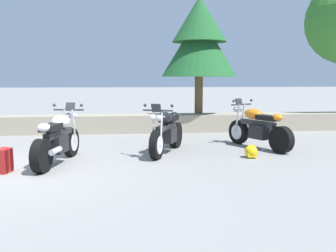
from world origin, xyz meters
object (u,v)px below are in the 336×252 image
object	(u,v)px
rider_helmet	(251,152)
pine_tree_mid_right	(199,38)
motorcycle_white_near_left	(58,140)
rider_backpack	(4,159)
motorcycle_black_centre	(166,132)
motorcycle_orange_far_right	(258,128)

from	to	relation	value
rider_helmet	pine_tree_mid_right	size ratio (longest dim) A/B	0.08
pine_tree_mid_right	motorcycle_white_near_left	bearing A→B (deg)	-129.84
rider_helmet	rider_backpack	bearing A→B (deg)	-171.37
rider_helmet	motorcycle_black_centre	bearing A→B (deg)	157.99
motorcycle_orange_far_right	pine_tree_mid_right	world-z (taller)	pine_tree_mid_right
rider_backpack	pine_tree_mid_right	size ratio (longest dim) A/B	0.13
motorcycle_black_centre	rider_helmet	world-z (taller)	motorcycle_black_centre
rider_backpack	pine_tree_mid_right	world-z (taller)	pine_tree_mid_right
motorcycle_white_near_left	motorcycle_black_centre	distance (m)	2.40
motorcycle_orange_far_right	rider_helmet	world-z (taller)	motorcycle_orange_far_right
pine_tree_mid_right	rider_backpack	bearing A→B (deg)	-131.87
motorcycle_white_near_left	pine_tree_mid_right	size ratio (longest dim) A/B	0.55
motorcycle_orange_far_right	pine_tree_mid_right	distance (m)	4.15
motorcycle_black_centre	rider_backpack	world-z (taller)	motorcycle_black_centre
motorcycle_black_centre	motorcycle_orange_far_right	world-z (taller)	same
motorcycle_white_near_left	pine_tree_mid_right	xyz separation A→B (m)	(3.68, 4.41, 2.47)
pine_tree_mid_right	motorcycle_orange_far_right	bearing A→B (deg)	-75.01
motorcycle_black_centre	motorcycle_orange_far_right	size ratio (longest dim) A/B	1.01
motorcycle_black_centre	rider_backpack	size ratio (longest dim) A/B	4.16
motorcycle_white_near_left	rider_backpack	xyz separation A→B (m)	(-0.85, -0.65, -0.24)
motorcycle_black_centre	motorcycle_white_near_left	bearing A→B (deg)	-160.39
rider_backpack	rider_helmet	bearing A→B (deg)	8.63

